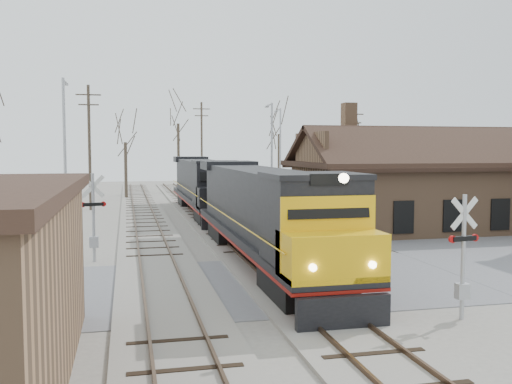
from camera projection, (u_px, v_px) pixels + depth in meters
The scene contains 19 objects.
ground at pixel (284, 282), 21.44m from camera, with size 140.00×140.00×0.00m, color gray.
road at pixel (284, 282), 21.44m from camera, with size 60.00×9.00×0.03m, color #5E5E63.
track_main at pixel (220, 227), 36.02m from camera, with size 3.40×90.00×0.24m.
track_siding at pixel (148, 230), 35.02m from camera, with size 3.40×90.00×0.24m.
depot at pixel (417, 191), 35.58m from camera, with size 15.20×9.31×7.90m.
locomotive_lead at pixel (265, 214), 24.28m from camera, with size 2.90×19.45×4.32m.
locomotive_trailing at pixel (203, 185), 43.45m from camera, with size 2.90×19.45×4.08m.
crossbuck_near at pixel (463, 260), 16.71m from camera, with size 1.05×0.28×3.69m.
crossbuck_far at pixel (94, 220), 25.22m from camera, with size 1.12×0.31×3.96m.
streetlight_a at pixel (65, 147), 34.21m from camera, with size 0.25×2.04×9.24m.
streetlight_b at pixel (271, 150), 46.77m from camera, with size 0.25×2.04×8.76m.
streetlight_c at pixel (280, 148), 57.50m from camera, with size 0.25×2.04×9.07m.
utility_pole_a at pixel (89, 145), 46.42m from camera, with size 2.00×0.24×10.20m.
utility_pole_b at pixel (202, 145), 67.58m from camera, with size 2.00×0.24×10.54m.
utility_pole_c at pixel (353, 152), 53.37m from camera, with size 2.00×0.24×9.06m.
tree_b at pixel (125, 133), 57.39m from camera, with size 3.80×3.80×9.31m.
tree_c at pixel (178, 112), 66.14m from camera, with size 5.32×5.32×13.02m.
tree_d at pixel (279, 124), 63.19m from camera, with size 4.46×4.46×10.92m.
tree_e at pixel (351, 136), 64.83m from camera, with size 3.71×3.71×9.08m.
Camera 1 is at (-5.72, -20.36, 5.01)m, focal length 40.00 mm.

